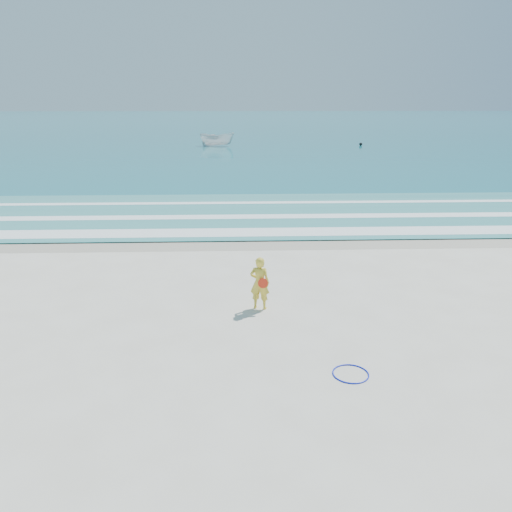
{
  "coord_description": "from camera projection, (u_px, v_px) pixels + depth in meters",
  "views": [
    {
      "loc": [
        -0.54,
        -10.2,
        5.55
      ],
      "look_at": [
        -0.02,
        4.0,
        1.0
      ],
      "focal_mm": 35.0,
      "sensor_mm": 36.0,
      "label": 1
    }
  ],
  "objects": [
    {
      "name": "ground",
      "position": [
        263.0,
        351.0,
        11.42
      ],
      "size": [
        400.0,
        400.0,
        0.0
      ],
      "primitive_type": "plane",
      "color": "silver",
      "rests_on": "ground"
    },
    {
      "name": "buoy",
      "position": [
        361.0,
        144.0,
        58.75
      ],
      "size": [
        0.37,
        0.37,
        0.37
      ],
      "primitive_type": "sphere",
      "color": "black",
      "rests_on": "ocean"
    },
    {
      "name": "boat",
      "position": [
        217.0,
        139.0,
        58.09
      ],
      "size": [
        4.31,
        2.35,
        1.58
      ],
      "primitive_type": "imported",
      "rotation": [
        0.0,
        0.0,
        1.36
      ],
      "color": "silver",
      "rests_on": "ocean"
    },
    {
      "name": "shallow",
      "position": [
        249.0,
        213.0,
        24.73
      ],
      "size": [
        400.0,
        10.0,
        0.01
      ],
      "primitive_type": "cube",
      "color": "#59B7AD",
      "rests_on": "ocean"
    },
    {
      "name": "hoop",
      "position": [
        351.0,
        374.0,
        10.44
      ],
      "size": [
        0.78,
        0.78,
        0.03
      ],
      "primitive_type": "torus",
      "rotation": [
        0.0,
        0.0,
        -0.01
      ],
      "color": "#0A1BC5",
      "rests_on": "ground"
    },
    {
      "name": "foam_far",
      "position": [
        248.0,
        203.0,
        27.11
      ],
      "size": [
        400.0,
        0.6,
        0.01
      ],
      "primitive_type": "cube",
      "color": "white",
      "rests_on": "shallow"
    },
    {
      "name": "foam_near",
      "position": [
        251.0,
        232.0,
        21.2
      ],
      "size": [
        400.0,
        1.4,
        0.01
      ],
      "primitive_type": "cube",
      "color": "white",
      "rests_on": "shallow"
    },
    {
      "name": "woman",
      "position": [
        260.0,
        283.0,
        13.49
      ],
      "size": [
        0.61,
        0.47,
        1.47
      ],
      "color": "gold",
      "rests_on": "ground"
    },
    {
      "name": "wet_sand",
      "position": [
        252.0,
        242.0,
        19.98
      ],
      "size": [
        400.0,
        2.4,
        0.0
      ],
      "primitive_type": "cube",
      "color": "#B2A893",
      "rests_on": "ground"
    },
    {
      "name": "ocean",
      "position": [
        239.0,
        123.0,
        111.35
      ],
      "size": [
        400.0,
        190.0,
        0.04
      ],
      "primitive_type": "cube",
      "color": "#19727F",
      "rests_on": "ground"
    },
    {
      "name": "foam_mid",
      "position": [
        249.0,
        217.0,
        23.96
      ],
      "size": [
        400.0,
        0.9,
        0.01
      ],
      "primitive_type": "cube",
      "color": "white",
      "rests_on": "shallow"
    }
  ]
}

